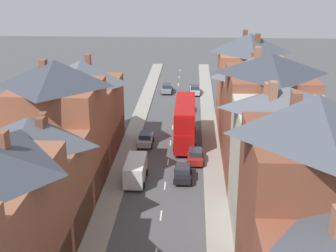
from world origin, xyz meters
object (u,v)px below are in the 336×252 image
at_px(double_decker_bus_lead, 185,121).
at_px(car_parked_right_a, 183,172).
at_px(car_near_silver, 186,106).
at_px(delivery_van, 136,170).
at_px(car_far_grey, 195,156).
at_px(car_near_blue, 167,88).
at_px(car_parked_left_b, 195,90).
at_px(car_mid_white, 145,139).

height_order(double_decker_bus_lead, car_parked_right_a, double_decker_bus_lead).
bearing_deg(car_near_silver, delivery_van, -101.25).
relative_size(car_parked_right_a, car_far_grey, 1.04).
relative_size(car_near_blue, delivery_van, 0.81).
height_order(car_near_blue, car_parked_right_a, car_parked_right_a).
distance_m(car_parked_right_a, car_far_grey, 4.73).
xyz_separation_m(double_decker_bus_lead, delivery_van, (-4.89, -11.51, -1.48)).
bearing_deg(delivery_van, car_parked_left_b, 79.83).
xyz_separation_m(double_decker_bus_lead, car_parked_right_a, (0.01, -10.79, -1.99)).
height_order(car_parked_right_a, delivery_van, delivery_van).
height_order(car_parked_left_b, car_mid_white, car_mid_white).
xyz_separation_m(car_near_silver, delivery_van, (-4.90, -24.63, 0.53)).
xyz_separation_m(car_far_grey, delivery_van, (-6.20, -5.27, 0.52)).
bearing_deg(car_mid_white, car_near_silver, 70.99).
xyz_separation_m(double_decker_bus_lead, car_near_blue, (-3.59, 23.86, -2.02)).
bearing_deg(delivery_van, car_far_grey, 40.36).
distance_m(double_decker_bus_lead, car_parked_left_b, 23.19).
relative_size(double_decker_bus_lead, car_parked_right_a, 2.72).
height_order(double_decker_bus_lead, car_far_grey, double_decker_bus_lead).
relative_size(car_near_blue, car_parked_right_a, 1.06).
bearing_deg(double_decker_bus_lead, car_parked_right_a, -89.95).
xyz_separation_m(double_decker_bus_lead, car_parked_left_b, (1.31, 23.06, -2.02)).
bearing_deg(car_near_blue, car_mid_white, -92.98).
bearing_deg(car_parked_right_a, car_near_silver, 90.00).
height_order(car_near_blue, delivery_van, delivery_van).
bearing_deg(car_near_blue, double_decker_bus_lead, -81.44).
bearing_deg(car_parked_right_a, delivery_van, -171.62).
relative_size(car_near_silver, car_far_grey, 1.08).
height_order(car_near_blue, car_near_silver, car_near_silver).
bearing_deg(car_mid_white, car_parked_right_a, -63.17).
xyz_separation_m(car_near_silver, car_mid_white, (-4.90, -14.22, 0.01)).
xyz_separation_m(car_parked_right_a, delivery_van, (-4.90, -0.72, 0.51)).
bearing_deg(car_mid_white, car_far_grey, -39.66).
bearing_deg(car_far_grey, car_near_blue, 99.25).
relative_size(car_near_blue, car_mid_white, 1.08).
xyz_separation_m(car_near_blue, car_far_grey, (4.90, -30.10, 0.02)).
xyz_separation_m(car_near_silver, car_parked_left_b, (1.30, 9.94, -0.01)).
distance_m(car_near_silver, car_mid_white, 15.04).
relative_size(car_parked_right_a, delivery_van, 0.76).
distance_m(car_near_blue, delivery_van, 35.40).
distance_m(car_parked_right_a, car_parked_left_b, 33.87).
height_order(car_near_blue, car_far_grey, car_far_grey).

